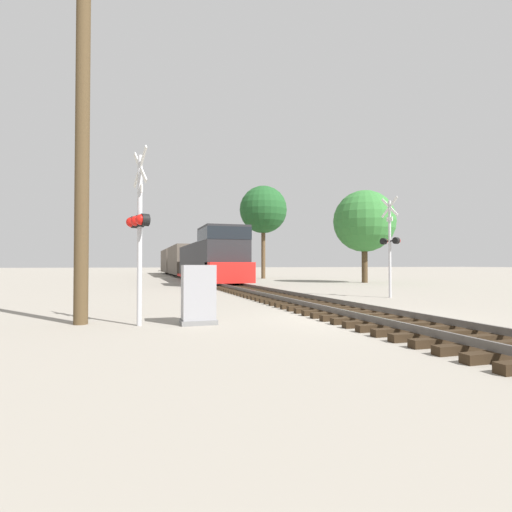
% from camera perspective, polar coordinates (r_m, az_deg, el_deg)
% --- Properties ---
extents(ground_plane, '(400.00, 400.00, 0.00)m').
position_cam_1_polar(ground_plane, '(11.80, 14.36, -8.58)').
color(ground_plane, gray).
extents(rail_track_bed, '(2.60, 160.00, 0.31)m').
position_cam_1_polar(rail_track_bed, '(11.78, 14.36, -7.93)').
color(rail_track_bed, black).
rests_on(rail_track_bed, ground).
extents(freight_train, '(3.06, 47.08, 4.20)m').
position_cam_1_polar(freight_train, '(48.40, -9.94, -0.70)').
color(freight_train, '#232326').
rests_on(freight_train, ground).
extents(crossing_signal_near, '(0.58, 1.00, 4.42)m').
position_cam_1_polar(crossing_signal_near, '(10.37, -16.43, 4.28)').
color(crossing_signal_near, '#B7B7BC').
rests_on(crossing_signal_near, ground).
extents(crossing_signal_far, '(0.55, 1.01, 4.62)m').
position_cam_1_polar(crossing_signal_far, '(19.32, 18.61, 1.85)').
color(crossing_signal_far, '#B7B7BC').
rests_on(crossing_signal_far, ground).
extents(relay_cabinet, '(0.90, 0.64, 1.51)m').
position_cam_1_polar(relay_cabinet, '(10.31, -8.23, -5.53)').
color(relay_cabinet, slate).
rests_on(relay_cabinet, ground).
extents(utility_pole, '(1.80, 0.35, 9.52)m').
position_cam_1_polar(utility_pole, '(11.58, -23.55, 15.58)').
color(utility_pole, '#4C3A23').
rests_on(utility_pole, ground).
extents(tree_far_right, '(5.16, 5.16, 7.74)m').
position_cam_1_polar(tree_far_right, '(34.73, 15.23, 4.80)').
color(tree_far_right, '#473521').
rests_on(tree_far_right, ground).
extents(tree_mid_background, '(5.14, 5.14, 10.07)m').
position_cam_1_polar(tree_mid_background, '(43.62, 1.05, 6.60)').
color(tree_mid_background, brown).
rests_on(tree_mid_background, ground).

